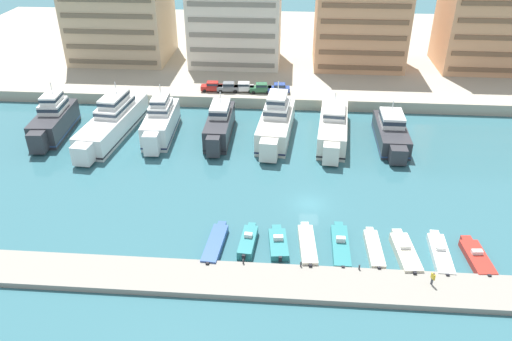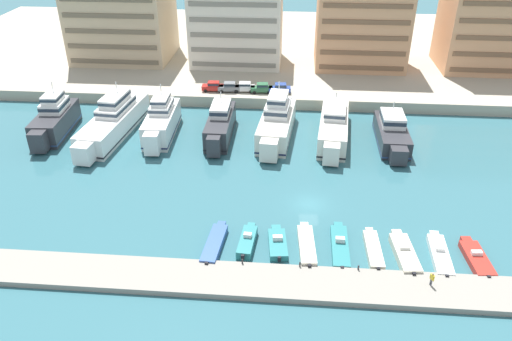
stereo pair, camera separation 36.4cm
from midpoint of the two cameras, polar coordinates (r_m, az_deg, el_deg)
ground_plane at (r=66.13m, az=6.28°, el=-3.85°), size 400.00×400.00×0.00m
quay_promenade at (r=125.76m, az=5.91°, el=13.62°), size 180.00×70.00×2.08m
pier_dock at (r=53.80m, az=6.51°, el=-12.83°), size 120.00×5.18×0.68m
yacht_charcoal_far_left at (r=89.42m, az=-21.94°, el=5.38°), size 5.22×15.41×8.40m
yacht_white_left at (r=86.35m, az=-15.86°, el=5.49°), size 6.82×22.94×8.07m
yacht_white_mid_left at (r=83.97m, az=-10.65°, el=5.52°), size 4.71×15.92×8.15m
yacht_charcoal_center_left at (r=82.28m, az=-3.99°, el=5.26°), size 3.80×15.71×7.08m
yacht_ivory_center at (r=82.04m, az=2.49°, el=5.50°), size 6.13×18.67×8.72m
yacht_ivory_center_right at (r=82.95m, az=9.00°, el=5.09°), size 5.96×20.60×6.79m
yacht_charcoal_mid_right at (r=83.03m, az=15.41°, el=4.18°), size 4.62×15.49×6.45m
motorboat_blue_far_left at (r=58.55m, az=-4.57°, el=-8.37°), size 2.30×7.97×0.90m
motorboat_teal_left at (r=58.57m, az=-0.81°, el=-8.10°), size 2.06×6.34×1.53m
motorboat_teal_mid_left at (r=58.59m, az=2.66°, el=-8.29°), size 2.59×6.34×1.33m
motorboat_cream_center_left at (r=58.32m, az=5.98°, el=-8.55°), size 2.25×7.97×1.03m
motorboat_teal_center at (r=59.04m, az=9.74°, el=-8.49°), size 1.97×8.55×1.29m
motorboat_cream_center_right at (r=59.16m, az=13.42°, el=-8.79°), size 1.77×7.47×0.88m
motorboat_cream_mid_right at (r=59.43m, az=16.77°, el=-9.06°), size 2.68×7.82×1.40m
motorboat_white_right at (r=60.66m, az=20.42°, el=-9.01°), size 2.21×8.10×1.20m
motorboat_red_far_right at (r=61.70m, az=24.03°, el=-9.14°), size 2.58×7.12×1.22m
car_red_far_left at (r=96.10m, az=-4.81°, el=9.60°), size 4.18×2.08×1.80m
car_grey_left at (r=95.59m, az=-2.97°, el=9.55°), size 4.21×2.15×1.80m
car_white_mid_left at (r=95.49m, az=-1.23°, el=9.56°), size 4.17×2.07×1.80m
car_green_center_left at (r=95.01m, az=0.79°, el=9.46°), size 4.22×2.17×1.80m
car_blue_center at (r=94.97m, az=2.87°, el=9.41°), size 4.20×2.13×1.80m
apartment_block_far_left at (r=117.06m, az=-15.01°, el=16.99°), size 20.93×17.05×21.36m
apartment_block_left at (r=110.51m, az=-2.09°, el=16.19°), size 19.38×13.54×17.56m
apartment_block_mid_left at (r=110.31m, az=12.12°, el=16.42°), size 18.93×13.52×20.82m
apartment_block_center_left at (r=117.50m, az=26.08°, el=15.20°), size 22.03×14.42×21.86m
pedestrian_near_edge at (r=55.37m, az=19.65°, el=-11.49°), size 0.39×0.57×1.63m
bollard_west at (r=55.23m, az=-1.38°, el=-10.31°), size 0.20×0.20×0.61m
bollard_west_mid at (r=55.05m, az=5.23°, el=-10.61°), size 0.20×0.20×0.61m
bollard_east_mid at (r=55.58m, az=11.82°, el=-10.78°), size 0.20×0.20×0.61m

